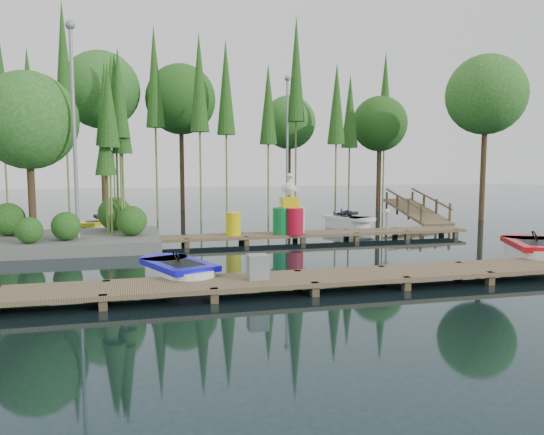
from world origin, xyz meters
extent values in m
plane|color=#1B2E33|center=(0.00, 0.00, 0.00)|extent=(90.00, 90.00, 0.00)
cube|color=brown|center=(0.00, -4.50, 0.25)|extent=(18.00, 1.50, 0.10)
cube|color=#4E3F2A|center=(-4.30, -5.13, 0.05)|extent=(0.16, 0.16, 0.50)
cube|color=#4E3F2A|center=(-4.30, -3.87, 0.05)|extent=(0.16, 0.16, 0.50)
cube|color=#4E3F2A|center=(-2.15, -5.13, 0.05)|extent=(0.16, 0.16, 0.50)
cube|color=#4E3F2A|center=(-2.15, -3.87, 0.05)|extent=(0.16, 0.16, 0.50)
cube|color=#4E3F2A|center=(0.00, -5.13, 0.05)|extent=(0.16, 0.16, 0.50)
cube|color=#4E3F2A|center=(0.00, -3.87, 0.05)|extent=(0.16, 0.16, 0.50)
cube|color=#4E3F2A|center=(2.15, -5.13, 0.05)|extent=(0.16, 0.16, 0.50)
cube|color=#4E3F2A|center=(2.15, -3.87, 0.05)|extent=(0.16, 0.16, 0.50)
cube|color=#4E3F2A|center=(4.30, -5.13, 0.05)|extent=(0.16, 0.16, 0.50)
cube|color=#4E3F2A|center=(4.30, -3.87, 0.05)|extent=(0.16, 0.16, 0.50)
cube|color=#4E3F2A|center=(6.45, -3.87, 0.05)|extent=(0.16, 0.16, 0.50)
cube|color=brown|center=(1.00, 2.50, 0.25)|extent=(15.00, 1.20, 0.10)
cube|color=#4E3F2A|center=(-6.10, 2.02, 0.05)|extent=(0.16, 0.16, 0.50)
cube|color=#4E3F2A|center=(-6.10, 2.98, 0.05)|extent=(0.16, 0.16, 0.50)
cube|color=#4E3F2A|center=(-4.07, 2.02, 0.05)|extent=(0.16, 0.16, 0.50)
cube|color=#4E3F2A|center=(-4.07, 2.98, 0.05)|extent=(0.16, 0.16, 0.50)
cube|color=#4E3F2A|center=(-2.04, 2.02, 0.05)|extent=(0.16, 0.16, 0.50)
cube|color=#4E3F2A|center=(-2.04, 2.98, 0.05)|extent=(0.16, 0.16, 0.50)
cube|color=#4E3F2A|center=(-0.01, 2.02, 0.05)|extent=(0.16, 0.16, 0.50)
cube|color=#4E3F2A|center=(-0.01, 2.98, 0.05)|extent=(0.16, 0.16, 0.50)
cube|color=#4E3F2A|center=(2.01, 2.02, 0.05)|extent=(0.16, 0.16, 0.50)
cube|color=#4E3F2A|center=(2.01, 2.98, 0.05)|extent=(0.16, 0.16, 0.50)
cube|color=#4E3F2A|center=(4.04, 2.02, 0.05)|extent=(0.16, 0.16, 0.50)
cube|color=#4E3F2A|center=(4.04, 2.98, 0.05)|extent=(0.16, 0.16, 0.50)
cube|color=#4E3F2A|center=(6.07, 2.02, 0.05)|extent=(0.16, 0.16, 0.50)
cube|color=#4E3F2A|center=(6.07, 2.98, 0.05)|extent=(0.16, 0.16, 0.50)
cube|color=#4E3F2A|center=(8.10, 2.02, 0.05)|extent=(0.16, 0.16, 0.50)
cube|color=#4E3F2A|center=(8.10, 2.98, 0.05)|extent=(0.16, 0.16, 0.50)
cube|color=slate|center=(-6.00, 3.00, 0.18)|extent=(6.20, 4.20, 0.42)
sphere|color=#295F1E|center=(-7.80, 3.60, 0.94)|extent=(1.10, 1.10, 1.10)
sphere|color=#295F1E|center=(-5.80, 2.00, 0.84)|extent=(0.90, 0.90, 0.90)
sphere|color=#295F1E|center=(-4.40, 4.20, 0.99)|extent=(1.20, 1.20, 1.20)
sphere|color=#295F1E|center=(-6.80, 1.60, 0.79)|extent=(0.80, 0.80, 0.80)
sphere|color=#295F1E|center=(-3.80, 2.60, 0.89)|extent=(1.00, 1.00, 1.00)
cylinder|color=#45321D|center=(-7.00, 3.40, 2.00)|extent=(0.24, 0.24, 3.60)
sphere|color=#36772A|center=(-7.00, 3.40, 4.20)|extent=(3.20, 3.20, 3.20)
cylinder|color=olive|center=(-4.25, 3.56, 2.97)|extent=(0.07, 0.07, 5.93)
cone|color=#295F1E|center=(-4.25, 3.56, 5.04)|extent=(0.70, 0.70, 2.97)
cylinder|color=olive|center=(-4.57, 3.40, 2.83)|extent=(0.07, 0.07, 5.66)
cone|color=#295F1E|center=(-4.57, 3.40, 4.81)|extent=(0.70, 0.70, 2.83)
cylinder|color=olive|center=(-4.07, 3.59, 2.61)|extent=(0.07, 0.07, 5.22)
cone|color=#295F1E|center=(-4.07, 3.59, 4.44)|extent=(0.70, 0.70, 2.61)
cylinder|color=olive|center=(-4.44, 2.78, 2.76)|extent=(0.07, 0.07, 5.53)
cone|color=#295F1E|center=(-4.44, 2.78, 4.70)|extent=(0.70, 0.70, 2.76)
cylinder|color=olive|center=(-4.59, 2.90, 2.01)|extent=(0.07, 0.07, 4.01)
cone|color=#295F1E|center=(-4.59, 2.90, 3.41)|extent=(0.70, 0.70, 2.01)
cylinder|color=olive|center=(-4.13, 3.45, 3.05)|extent=(0.07, 0.07, 6.11)
cone|color=#295F1E|center=(-4.13, 3.45, 5.19)|extent=(0.70, 0.70, 3.05)
cylinder|color=#45321D|center=(12.74, 6.90, 3.03)|extent=(0.26, 0.26, 6.06)
sphere|color=#36772A|center=(12.74, 6.90, 6.06)|extent=(3.81, 3.81, 3.81)
cylinder|color=#45321D|center=(9.99, 12.65, 2.51)|extent=(0.26, 0.26, 5.02)
sphere|color=#295F1E|center=(9.99, 12.65, 5.02)|extent=(3.16, 3.16, 3.16)
cylinder|color=#45321D|center=(5.74, 16.70, 2.65)|extent=(0.26, 0.26, 5.31)
sphere|color=#36772A|center=(5.74, 16.70, 5.31)|extent=(3.34, 3.34, 3.34)
cylinder|color=#45321D|center=(-1.00, 16.03, 3.23)|extent=(0.26, 0.26, 6.46)
sphere|color=#295F1E|center=(-1.00, 16.03, 6.46)|extent=(4.06, 4.06, 4.06)
cylinder|color=#45321D|center=(-5.41, 16.00, 3.43)|extent=(0.26, 0.26, 6.85)
sphere|color=#36772A|center=(-5.41, 16.00, 6.85)|extent=(4.31, 4.31, 4.31)
cylinder|color=olive|center=(-9.73, 12.48, 4.18)|extent=(0.09, 0.09, 8.36)
cone|color=#295F1E|center=(-9.73, 12.48, 6.52)|extent=(0.90, 0.90, 4.60)
cylinder|color=olive|center=(-8.16, 10.23, 3.74)|extent=(0.09, 0.09, 7.48)
cone|color=#295F1E|center=(-8.16, 10.23, 5.83)|extent=(0.90, 0.90, 4.11)
cylinder|color=olive|center=(-6.71, 10.82, 4.83)|extent=(0.09, 0.09, 9.66)
cone|color=#295F1E|center=(-6.71, 10.82, 7.54)|extent=(0.90, 0.90, 5.31)
cylinder|color=olive|center=(-4.68, 11.83, 3.85)|extent=(0.09, 0.09, 7.69)
cone|color=#295F1E|center=(-4.68, 11.83, 6.00)|extent=(0.90, 0.90, 4.23)
cylinder|color=olive|center=(-2.63, 11.48, 4.49)|extent=(0.09, 0.09, 8.99)
cone|color=#295F1E|center=(-2.63, 11.48, 7.01)|extent=(0.90, 0.90, 4.94)
cylinder|color=olive|center=(-0.63, 9.87, 4.22)|extent=(0.09, 0.09, 8.44)
cone|color=#295F1E|center=(-0.63, 9.87, 6.58)|extent=(0.90, 0.90, 4.64)
cylinder|color=olive|center=(0.65, 10.00, 4.11)|extent=(0.09, 0.09, 8.22)
cone|color=#295F1E|center=(0.65, 10.00, 6.41)|extent=(0.90, 0.90, 4.52)
cylinder|color=olive|center=(2.96, 10.87, 3.70)|extent=(0.09, 0.09, 7.41)
cone|color=#295F1E|center=(2.96, 10.87, 5.78)|extent=(0.90, 0.90, 4.07)
cylinder|color=olive|center=(4.49, 11.10, 4.89)|extent=(0.09, 0.09, 9.77)
cone|color=#295F1E|center=(4.49, 11.10, 7.62)|extent=(0.90, 0.90, 5.38)
cylinder|color=olive|center=(6.24, 9.83, 3.70)|extent=(0.09, 0.09, 7.40)
cone|color=#295F1E|center=(6.24, 9.83, 5.77)|extent=(0.90, 0.90, 4.07)
cylinder|color=olive|center=(7.63, 11.42, 3.57)|extent=(0.09, 0.09, 7.14)
cone|color=#295F1E|center=(7.63, 11.42, 5.57)|extent=(0.90, 0.90, 3.93)
cylinder|color=olive|center=(10.17, 12.43, 4.31)|extent=(0.09, 0.09, 8.61)
cone|color=#295F1E|center=(10.17, 12.43, 6.72)|extent=(0.90, 0.90, 4.74)
cylinder|color=gray|center=(-5.50, 2.50, 3.50)|extent=(0.12, 0.12, 7.00)
sphere|color=gray|center=(-5.50, 2.50, 7.10)|extent=(0.30, 0.30, 0.30)
cylinder|color=gray|center=(4.00, 11.00, 3.50)|extent=(0.12, 0.12, 7.00)
sphere|color=gray|center=(4.00, 11.00, 7.10)|extent=(0.30, 0.30, 0.30)
cube|color=brown|center=(9.00, 6.50, 0.55)|extent=(1.50, 3.94, 0.95)
cube|color=#4E3F2A|center=(8.30, 4.90, 0.59)|extent=(0.08, 0.08, 0.90)
cube|color=#4E3F2A|center=(8.30, 6.00, 0.70)|extent=(0.08, 0.08, 0.90)
cube|color=#4E3F2A|center=(8.30, 7.10, 0.81)|extent=(0.08, 0.08, 0.90)
cube|color=#4E3F2A|center=(8.30, 8.20, 0.92)|extent=(0.08, 0.08, 0.90)
cube|color=brown|center=(8.30, 6.50, 1.15)|extent=(0.06, 3.54, 0.83)
cube|color=#4E3F2A|center=(9.70, 4.90, 0.59)|extent=(0.08, 0.08, 0.90)
cube|color=#4E3F2A|center=(9.70, 6.00, 0.70)|extent=(0.08, 0.08, 0.90)
cube|color=#4E3F2A|center=(9.70, 7.10, 0.81)|extent=(0.08, 0.08, 0.90)
cube|color=#4E3F2A|center=(9.70, 8.20, 0.92)|extent=(0.08, 0.08, 0.90)
cube|color=brown|center=(9.70, 6.50, 1.15)|extent=(0.06, 3.54, 0.83)
cube|color=white|center=(-2.71, -3.31, 0.19)|extent=(1.46, 1.47, 0.51)
cylinder|color=white|center=(-2.92, -2.78, 0.19)|extent=(1.46, 1.46, 0.51)
cylinder|color=white|center=(-2.49, -3.83, 0.19)|extent=(1.46, 1.46, 0.51)
cube|color=#0E08DB|center=(-2.71, -3.31, 0.47)|extent=(1.79, 2.24, 0.13)
cylinder|color=#0E08DB|center=(-3.01, -2.55, 0.47)|extent=(1.49, 1.49, 0.13)
cube|color=black|center=(-2.64, -3.48, 0.51)|extent=(0.99, 1.12, 0.06)
torus|color=black|center=(-2.76, -3.18, 0.65)|extent=(0.23, 0.29, 0.25)
cube|color=white|center=(7.22, -3.19, 0.22)|extent=(1.73, 1.74, 0.60)
cylinder|color=white|center=(7.48, -2.58, 0.22)|extent=(1.73, 1.73, 0.60)
cylinder|color=white|center=(6.96, -3.80, 0.22)|extent=(1.73, 1.73, 0.60)
cube|color=#BA090F|center=(7.22, -3.19, 0.55)|extent=(2.13, 2.63, 0.15)
cylinder|color=#BA090F|center=(7.60, -2.30, 0.55)|extent=(1.76, 1.76, 0.15)
cube|color=black|center=(7.14, -3.39, 0.60)|extent=(1.18, 1.32, 0.07)
torus|color=black|center=(7.29, -3.04, 0.77)|extent=(0.27, 0.34, 0.29)
cube|color=white|center=(-4.97, 6.30, 0.18)|extent=(1.37, 1.36, 0.50)
cylinder|color=white|center=(-4.44, 6.45, 0.18)|extent=(1.36, 1.36, 0.50)
cylinder|color=white|center=(-5.50, 6.15, 0.18)|extent=(1.36, 1.36, 0.50)
cube|color=yellow|center=(-4.97, 6.30, 0.46)|extent=(2.14, 1.60, 0.13)
cylinder|color=yellow|center=(-4.20, 6.52, 0.46)|extent=(1.38, 1.38, 0.13)
cube|color=black|center=(-5.14, 6.25, 0.50)|extent=(1.06, 0.90, 0.05)
torus|color=black|center=(-4.84, 6.34, 0.64)|extent=(0.28, 0.20, 0.24)
imported|color=#1E1E2D|center=(-5.19, 6.24, 0.72)|extent=(0.46, 0.40, 0.89)
cube|color=white|center=(5.14, 5.52, 0.18)|extent=(1.49, 1.49, 0.51)
cylinder|color=white|center=(5.39, 5.02, 0.18)|extent=(1.48, 1.48, 0.51)
cylinder|color=white|center=(4.89, 6.02, 0.18)|extent=(1.48, 1.48, 0.51)
cube|color=white|center=(5.14, 5.52, 0.46)|extent=(1.87, 2.23, 0.13)
cylinder|color=white|center=(5.50, 4.80, 0.46)|extent=(1.51, 1.51, 0.13)
cube|color=black|center=(5.06, 5.69, 0.50)|extent=(1.02, 1.12, 0.06)
torus|color=black|center=(5.20, 5.40, 0.65)|extent=(0.24, 0.29, 0.24)
imported|color=#1E1E2D|center=(5.04, 5.73, 0.69)|extent=(0.41, 0.45, 0.83)
imported|color=#1E1E2D|center=(5.47, 5.58, 0.64)|extent=(0.31, 0.35, 0.63)
cube|color=gray|center=(-1.10, -4.50, 0.57)|extent=(0.44, 0.37, 0.54)
cylinder|color=yellow|center=(-0.38, 2.50, 0.70)|extent=(0.53, 0.53, 0.80)
cylinder|color=#0D7533|center=(1.31, 2.30, 0.77)|extent=(0.62, 0.62, 0.94)
cylinder|color=white|center=(1.93, 2.61, 0.77)|extent=(0.62, 0.62, 0.94)
cylinder|color=#B50C26|center=(1.72, 2.09, 0.77)|extent=(0.62, 0.62, 0.94)
cube|color=yellow|center=(1.62, 2.40, 1.42)|extent=(0.57, 0.57, 0.36)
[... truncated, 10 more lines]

